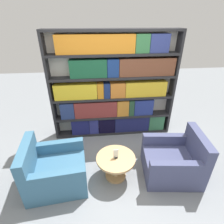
# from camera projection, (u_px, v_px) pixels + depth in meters

# --- Properties ---
(ground_plane) EXTENTS (14.00, 14.00, 0.00)m
(ground_plane) POSITION_uv_depth(u_px,v_px,m) (122.00, 178.00, 3.09)
(ground_plane) COLOR gray
(bookshelf) EXTENTS (2.70, 0.30, 2.32)m
(bookshelf) POSITION_uv_depth(u_px,v_px,m) (114.00, 88.00, 3.80)
(bookshelf) COLOR silver
(bookshelf) RESTS_ON ground_plane
(armchair_left) EXTENTS (1.00, 0.91, 0.83)m
(armchair_left) POSITION_uv_depth(u_px,v_px,m) (54.00, 171.00, 2.88)
(armchair_left) COLOR #386684
(armchair_left) RESTS_ON ground_plane
(armchair_right) EXTENTS (1.02, 0.93, 0.83)m
(armchair_right) POSITION_uv_depth(u_px,v_px,m) (174.00, 161.00, 3.07)
(armchair_right) COLOR #42476B
(armchair_right) RESTS_ON ground_plane
(coffee_table) EXTENTS (0.66, 0.66, 0.44)m
(coffee_table) POSITION_uv_depth(u_px,v_px,m) (116.00, 163.00, 2.98)
(coffee_table) COLOR tan
(coffee_table) RESTS_ON ground_plane
(table_sign) EXTENTS (0.08, 0.06, 0.17)m
(table_sign) POSITION_uv_depth(u_px,v_px,m) (116.00, 154.00, 2.89)
(table_sign) COLOR black
(table_sign) RESTS_ON coffee_table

